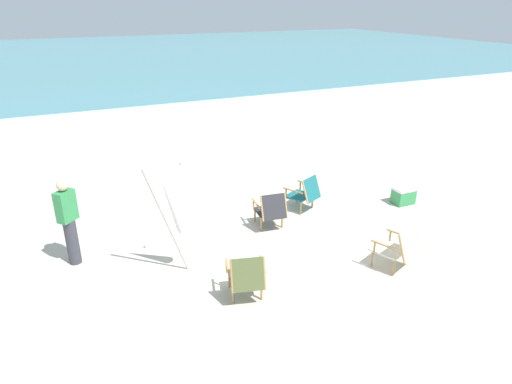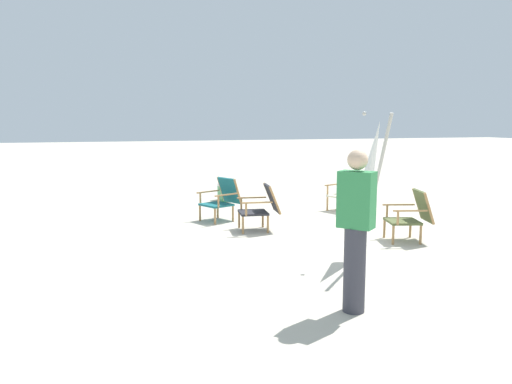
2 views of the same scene
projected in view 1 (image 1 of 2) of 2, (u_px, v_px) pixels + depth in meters
ground_plane at (289, 249)px, 8.80m from camera, size 80.00×80.00×0.00m
sea at (89, 57)px, 36.75m from camera, size 80.00×40.00×0.10m
surf_band at (143, 108)px, 19.82m from camera, size 80.00×1.10×0.06m
beach_chair_back_right at (271, 209)px, 9.46m from camera, size 0.66×0.76×0.81m
beach_chair_far_center at (246, 276)px, 7.19m from camera, size 0.73×0.80×0.82m
beach_chair_mid_center at (305, 193)px, 10.25m from camera, size 0.81×0.85×0.82m
beach_chair_back_left at (399, 247)px, 8.01m from camera, size 0.78×0.83×0.82m
umbrella_furled_white at (171, 204)px, 7.55m from camera, size 0.73×0.24×2.04m
person_near_chairs at (69, 221)px, 8.03m from camera, size 0.39×0.37×1.63m
cooler_box at (403, 195)px, 10.68m from camera, size 0.49×0.35×0.40m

